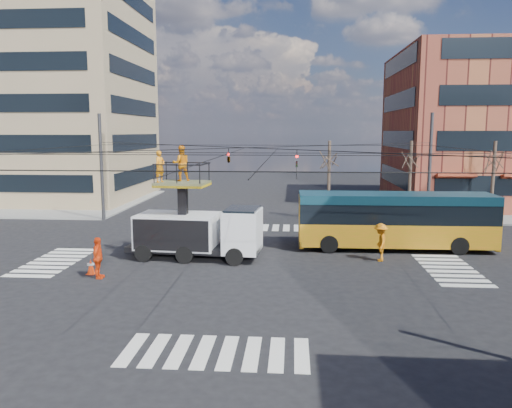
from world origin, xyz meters
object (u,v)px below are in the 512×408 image
Objects in this scene: utility_truck at (198,221)px; flagger at (380,242)px; city_bus at (395,219)px; traffic_cone at (91,266)px; worker_ground at (98,258)px.

utility_truck is 9.60m from flagger.
traffic_cone is (-15.31, -6.25, -1.35)m from city_bus.
city_bus is at bearing 160.50° from flagger.
city_bus reaches higher than worker_ground.
utility_truck is 9.68× the size of traffic_cone.
city_bus is (10.81, 2.88, -0.26)m from utility_truck.
worker_ground is 0.97× the size of flagger.
flagger is at bearing 13.78° from traffic_cone.
worker_ground is (0.64, -0.67, 0.59)m from traffic_cone.
utility_truck is at bearing -84.90° from flagger.
utility_truck is 11.19m from city_bus.
traffic_cone is 1.10m from worker_ground.
worker_ground is (-14.67, -6.92, -0.76)m from city_bus.
utility_truck is at bearing 36.86° from traffic_cone.
traffic_cone is 0.38× the size of worker_ground.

